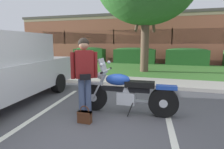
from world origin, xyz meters
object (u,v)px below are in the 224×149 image
handbag (85,116)px  hedge_left (90,54)px  rider_person (84,72)px  brick_building (172,39)px  motorcycle (131,93)px  hedge_center_right (187,56)px  hedge_center_left (134,55)px

handbag → hedge_left: (-4.82, 11.06, 0.51)m
rider_person → brick_building: bearing=83.9°
motorcycle → handbag: (-0.77, -0.79, -0.34)m
rider_person → hedge_center_right: size_ratio=0.60×
motorcycle → brick_building: 15.84m
brick_building → hedge_left: bearing=-139.5°
rider_person → brick_building: 16.31m
handbag → brick_building: 16.71m
hedge_left → hedge_center_right: size_ratio=0.88×
motorcycle → hedge_center_left: motorcycle is taller
rider_person → handbag: bearing=-66.8°
rider_person → brick_building: size_ratio=0.06×
handbag → brick_building: size_ratio=0.01×
hedge_left → motorcycle: bearing=-61.4°
rider_person → hedge_left: size_ratio=0.68×
motorcycle → handbag: motorcycle is taller
hedge_center_left → hedge_center_right: same height
rider_person → hedge_center_left: rider_person is taller
rider_person → hedge_left: 11.70m
handbag → rider_person: bearing=113.2°
motorcycle → hedge_center_left: 10.45m
hedge_left → hedge_center_left: same height
rider_person → hedge_center_right: (2.78, 10.72, -0.34)m
hedge_center_left → brick_building: 6.23m
motorcycle → rider_person: 1.14m
handbag → hedge_center_left: hedge_center_left is taller
hedge_center_right → brick_building: brick_building is taller
brick_building → motorcycle: bearing=-92.9°
hedge_center_right → brick_building: size_ratio=0.10×
hedge_left → handbag: bearing=-66.4°
hedge_left → hedge_center_left: 3.73m
motorcycle → hedge_center_right: size_ratio=0.79×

